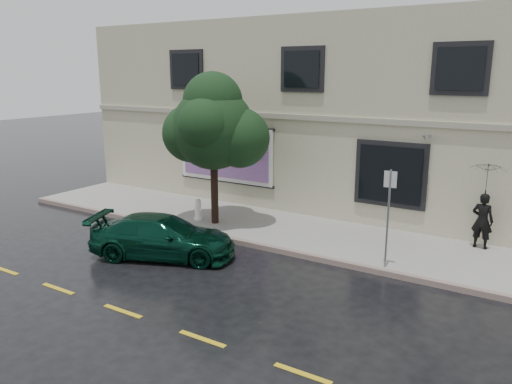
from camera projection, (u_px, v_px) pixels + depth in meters
The scene contains 12 objects.
ground at pixel (217, 261), 13.81m from camera, with size 90.00×90.00×0.00m, color black.
sidewalk at pixel (276, 228), 16.47m from camera, with size 20.00×3.50×0.15m, color #9F9D96.
curb at pixel (247, 243), 15.03m from camera, with size 20.00×0.18×0.16m, color slate.
road_marking at pixel (123, 311), 10.92m from camera, with size 19.00×0.12×0.01m, color gold.
building at pixel (346, 112), 20.41m from camera, with size 20.00×8.12×7.00m.
billboard at pixel (225, 154), 19.04m from camera, with size 4.30×0.16×2.20m.
car at pixel (163, 237), 14.04m from camera, with size 1.80×4.08×1.19m, color #083223.
pedestrian at pixel (482, 221), 14.27m from camera, with size 0.59×0.39×1.63m, color black.
umbrella at pixel (487, 179), 13.99m from camera, with size 1.08×1.08×0.80m, color black.
street_tree at pixel (213, 129), 16.12m from camera, with size 2.68×2.68×4.53m.
fire_hydrant at pixel (198, 209), 17.13m from camera, with size 0.30×0.28×0.74m.
sign_pole at pixel (388, 210), 12.67m from camera, with size 0.32×0.06×2.59m.
Camera 1 is at (7.78, -10.44, 5.10)m, focal length 35.00 mm.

